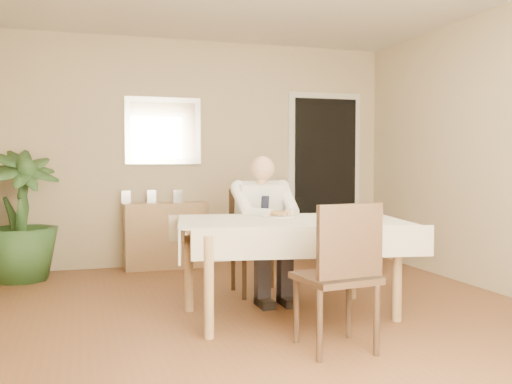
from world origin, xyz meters
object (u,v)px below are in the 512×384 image
object	(u,v)px
dining_table	(290,230)
chair_far	(256,234)
potted_palm	(20,215)
sideboard	(166,235)
seated_man	(266,220)
chair_near	(341,269)
coffee_mug	(365,213)

from	to	relation	value
dining_table	chair_far	world-z (taller)	chair_far
dining_table	potted_palm	world-z (taller)	potted_palm
dining_table	sideboard	size ratio (longest dim) A/B	2.05
seated_man	potted_palm	distance (m)	2.57
dining_table	seated_man	xyz separation A→B (m)	(-0.00, 0.59, 0.02)
sideboard	seated_man	bearing A→B (deg)	-70.87
chair_near	coffee_mug	distance (m)	0.97
coffee_mug	sideboard	distance (m)	2.76
chair_near	sideboard	distance (m)	3.27
dining_table	chair_near	bearing A→B (deg)	-79.65
chair_near	seated_man	distance (m)	1.50
dining_table	chair_near	world-z (taller)	chair_near
seated_man	potted_palm	xyz separation A→B (m)	(-2.12, 1.46, -0.03)
chair_near	potted_palm	xyz separation A→B (m)	(-2.13, 2.95, 0.13)
seated_man	dining_table	bearing A→B (deg)	-90.00
coffee_mug	chair_near	bearing A→B (deg)	-126.57
chair_far	seated_man	distance (m)	0.33
chair_far	sideboard	distance (m)	1.55
potted_palm	coffee_mug	bearing A→B (deg)	-39.37
sideboard	dining_table	bearing A→B (deg)	-75.79
chair_near	coffee_mug	size ratio (longest dim) A/B	7.30
seated_man	potted_palm	world-z (taller)	potted_palm
dining_table	chair_far	size ratio (longest dim) A/B	2.00
seated_man	coffee_mug	xyz separation A→B (m)	(0.56, -0.74, 0.11)
seated_man	coffee_mug	world-z (taller)	seated_man
chair_near	coffee_mug	bearing A→B (deg)	46.09
seated_man	potted_palm	bearing A→B (deg)	145.50
dining_table	seated_man	size ratio (longest dim) A/B	1.52
coffee_mug	chair_far	bearing A→B (deg)	118.47
dining_table	sideboard	bearing A→B (deg)	115.33
dining_table	sideboard	distance (m)	2.40
chair_far	potted_palm	world-z (taller)	potted_palm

